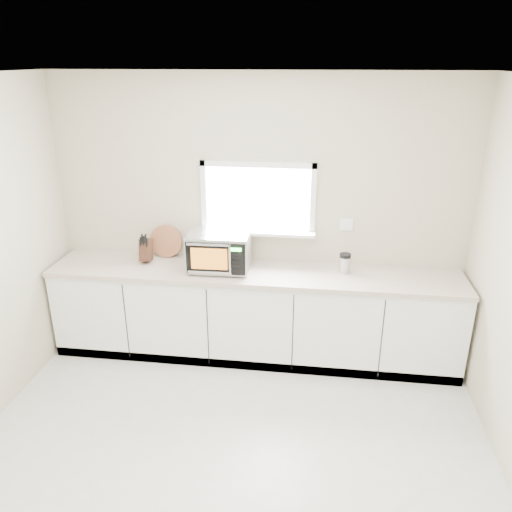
# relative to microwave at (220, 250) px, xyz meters

# --- Properties ---
(ground) EXTENTS (4.00, 4.00, 0.00)m
(ground) POSITION_rel_microwave_xyz_m (0.33, -1.70, -1.11)
(ground) COLOR beige
(ground) RESTS_ON ground
(back_wall) EXTENTS (4.00, 0.17, 2.70)m
(back_wall) POSITION_rel_microwave_xyz_m (0.33, 0.30, 0.25)
(back_wall) COLOR #BDAF96
(back_wall) RESTS_ON ground
(cabinets) EXTENTS (3.92, 0.60, 0.88)m
(cabinets) POSITION_rel_microwave_xyz_m (0.33, 0.00, -0.67)
(cabinets) COLOR white
(cabinets) RESTS_ON ground
(countertop) EXTENTS (3.92, 0.64, 0.04)m
(countertop) POSITION_rel_microwave_xyz_m (0.33, -0.01, -0.21)
(countertop) COLOR #BCAF9B
(countertop) RESTS_ON cabinets
(microwave) EXTENTS (0.58, 0.47, 0.37)m
(microwave) POSITION_rel_microwave_xyz_m (0.00, 0.00, 0.00)
(microwave) COLOR black
(microwave) RESTS_ON countertop
(knife_block) EXTENTS (0.12, 0.22, 0.30)m
(knife_block) POSITION_rel_microwave_xyz_m (-0.75, 0.08, -0.06)
(knife_block) COLOR #412617
(knife_block) RESTS_ON countertop
(cutting_board) EXTENTS (0.33, 0.08, 0.33)m
(cutting_board) POSITION_rel_microwave_xyz_m (-0.60, 0.24, -0.03)
(cutting_board) COLOR #AF6744
(cutting_board) RESTS_ON countertop
(coffee_grinder) EXTENTS (0.13, 0.13, 0.19)m
(coffee_grinder) POSITION_rel_microwave_xyz_m (1.18, 0.07, -0.10)
(coffee_grinder) COLOR #B1B3B8
(coffee_grinder) RESTS_ON countertop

